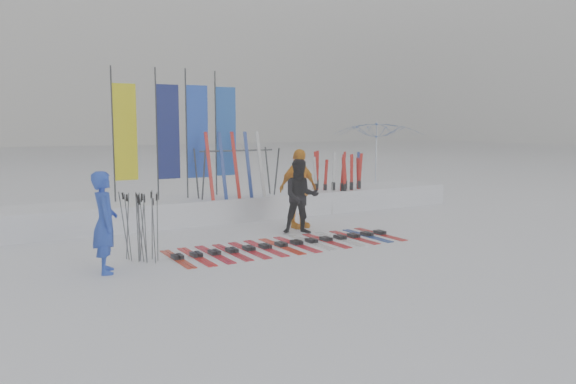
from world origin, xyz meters
TOP-DOWN VIEW (x-y plane):
  - ground at (0.00, 0.00)m, footprint 120.00×120.00m
  - snow_bank at (0.00, 4.60)m, footprint 14.00×1.60m
  - person_blue at (-3.81, 0.63)m, footprint 0.50×0.67m
  - person_black at (0.72, 1.92)m, footprint 0.99×0.89m
  - person_yellow at (1.03, 2.55)m, footprint 1.16×0.64m
  - tent_canopy at (6.00, 5.76)m, footprint 3.62×3.66m
  - ski_row at (-0.16, 0.93)m, footprint 4.84×1.69m
  - pole_cluster at (-3.09, 1.16)m, footprint 0.64×0.70m
  - feather_flags at (-1.08, 4.81)m, footprint 3.20×0.29m
  - ski_rack at (0.21, 4.20)m, footprint 2.04×0.80m
  - upright_skis at (3.40, 4.23)m, footprint 1.57×0.94m

SIDE VIEW (x-z plane):
  - ground at x=0.00m, z-range 0.00..0.00m
  - ski_row at x=-0.16m, z-range 0.00..0.07m
  - snow_bank at x=0.00m, z-range 0.00..0.60m
  - pole_cluster at x=-3.09m, z-range -0.02..1.24m
  - upright_skis at x=3.40m, z-range -0.05..1.65m
  - person_black at x=0.72m, z-range 0.00..1.67m
  - person_blue at x=-3.81m, z-range 0.00..1.68m
  - person_yellow at x=1.03m, z-range 0.00..1.86m
  - tent_canopy at x=6.00m, z-range 0.00..2.61m
  - ski_rack at x=0.21m, z-range 0.77..2.00m
  - feather_flags at x=-1.08m, z-range 0.64..3.84m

